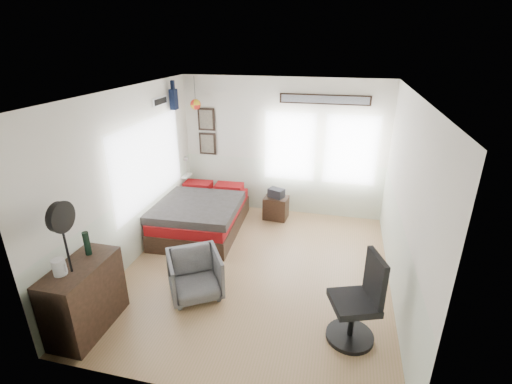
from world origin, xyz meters
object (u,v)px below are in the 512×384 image
armchair (195,275)px  task_chair (358,307)px  bed (201,215)px  dresser (85,297)px  nightstand (276,208)px

armchair → task_chair: 2.20m
armchair → bed: bearing=76.6°
dresser → nightstand: size_ratio=2.20×
bed → dresser: (-0.44, -2.72, 0.14)m
bed → task_chair: task_chair is taller
dresser → task_chair: bearing=10.1°
nightstand → task_chair: size_ratio=0.40×
bed → dresser: bearing=-101.8°
bed → armchair: armchair is taller
dresser → nightstand: dresser is taller
bed → dresser: dresser is taller
bed → nightstand: (1.26, 0.81, -0.08)m
bed → dresser: 2.76m
nightstand → task_chair: bearing=-58.0°
armchair → task_chair: task_chair is taller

